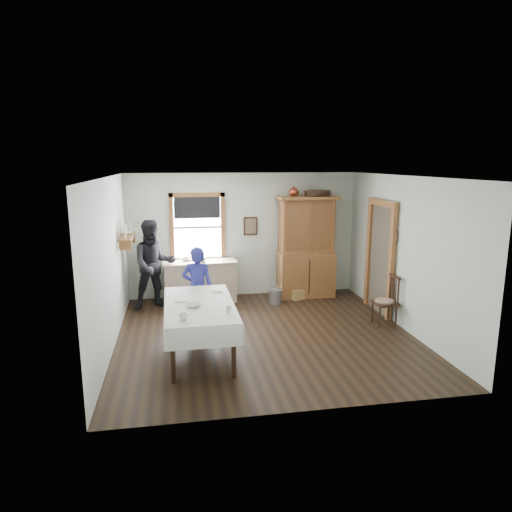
% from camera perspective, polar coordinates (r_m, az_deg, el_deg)
% --- Properties ---
extents(room, '(5.01, 5.01, 2.70)m').
position_cam_1_polar(room, '(7.61, 1.18, -0.31)').
color(room, black).
rests_on(room, ground).
extents(window, '(1.18, 0.07, 1.48)m').
position_cam_1_polar(window, '(9.86, -7.33, 4.05)').
color(window, white).
rests_on(window, room).
extents(doorway, '(0.09, 1.14, 2.22)m').
position_cam_1_polar(doorway, '(9.20, 15.30, 0.20)').
color(doorway, '#4A4134').
rests_on(doorway, room).
extents(wall_shelf, '(0.24, 1.00, 0.44)m').
position_cam_1_polar(wall_shelf, '(8.99, -15.79, 2.57)').
color(wall_shelf, brown).
rests_on(wall_shelf, room).
extents(framed_picture, '(0.30, 0.04, 0.40)m').
position_cam_1_polar(framed_picture, '(9.98, -0.69, 3.76)').
color(framed_picture, black).
rests_on(framed_picture, room).
extents(rug_beater, '(0.01, 0.27, 0.27)m').
position_cam_1_polar(rug_beater, '(8.62, 17.01, 3.11)').
color(rug_beater, black).
rests_on(rug_beater, room).
extents(work_counter, '(1.57, 0.68, 0.88)m').
position_cam_1_polar(work_counter, '(9.76, -7.02, -3.16)').
color(work_counter, tan).
rests_on(work_counter, room).
extents(china_hutch, '(1.31, 0.64, 2.21)m').
position_cam_1_polar(china_hutch, '(10.02, 6.31, 1.14)').
color(china_hutch, brown).
rests_on(china_hutch, room).
extents(dining_table, '(1.11, 2.07, 0.82)m').
position_cam_1_polar(dining_table, '(7.16, -7.02, -9.01)').
color(dining_table, silver).
rests_on(dining_table, room).
extents(spindle_chair, '(0.46, 0.46, 0.93)m').
position_cam_1_polar(spindle_chair, '(8.64, 15.80, -5.35)').
color(spindle_chair, black).
rests_on(spindle_chair, room).
extents(pail, '(0.33, 0.33, 0.30)m').
position_cam_1_polar(pail, '(9.65, 2.45, -5.06)').
color(pail, '#92959A').
rests_on(pail, room).
extents(wicker_basket, '(0.43, 0.37, 0.22)m').
position_cam_1_polar(wicker_basket, '(10.01, 5.27, -4.72)').
color(wicker_basket, tan).
rests_on(wicker_basket, room).
extents(woman_blue, '(0.54, 0.39, 1.37)m').
position_cam_1_polar(woman_blue, '(8.19, -7.32, -4.32)').
color(woman_blue, navy).
rests_on(woman_blue, room).
extents(figure_dark, '(0.94, 0.81, 1.67)m').
position_cam_1_polar(figure_dark, '(9.39, -12.64, -1.47)').
color(figure_dark, black).
rests_on(figure_dark, room).
extents(table_cup_a, '(0.13, 0.13, 0.10)m').
position_cam_1_polar(table_cup_a, '(6.32, -9.05, -7.54)').
color(table_cup_a, silver).
rests_on(table_cup_a, dining_table).
extents(table_cup_b, '(0.11, 0.11, 0.08)m').
position_cam_1_polar(table_cup_b, '(6.57, -3.47, -6.69)').
color(table_cup_b, silver).
rests_on(table_cup_b, dining_table).
extents(table_bowl, '(0.30, 0.30, 0.06)m').
position_cam_1_polar(table_bowl, '(6.86, -7.77, -6.09)').
color(table_bowl, silver).
rests_on(table_bowl, dining_table).
extents(counter_book, '(0.23, 0.26, 0.02)m').
position_cam_1_polar(counter_book, '(9.73, -9.00, -0.53)').
color(counter_book, brown).
rests_on(counter_book, work_counter).
extents(counter_bowl, '(0.26, 0.26, 0.07)m').
position_cam_1_polar(counter_bowl, '(9.74, -8.72, -0.37)').
color(counter_bowl, silver).
rests_on(counter_bowl, work_counter).
extents(shelf_bowl, '(0.22, 0.22, 0.05)m').
position_cam_1_polar(shelf_bowl, '(9.00, -15.79, 2.73)').
color(shelf_bowl, silver).
rests_on(shelf_bowl, wall_shelf).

